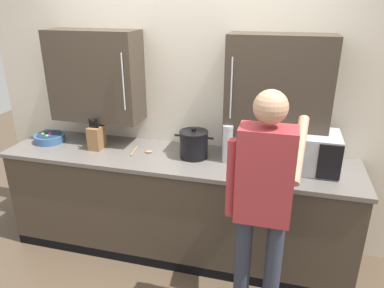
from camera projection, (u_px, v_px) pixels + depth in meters
back_wall_tiled at (186, 97)px, 3.21m from camera, size 3.80×0.44×2.63m
counter_unit at (177, 205)px, 3.26m from camera, size 3.04×0.68×0.95m
microwave_oven at (294, 150)px, 2.83m from camera, size 0.61×0.79×0.29m
wooden_spoon at (142, 151)px, 3.16m from camera, size 0.19×0.20×0.02m
stock_pot at (194, 144)px, 3.03m from camera, size 0.34×0.24×0.26m
fruit_bowl at (50, 138)px, 3.39m from camera, size 0.28×0.28×0.09m
knife_block at (96, 137)px, 3.21m from camera, size 0.11×0.15×0.29m
thermos_flask at (227, 144)px, 2.93m from camera, size 0.09×0.09×0.32m
person_figure at (263, 199)px, 2.24m from camera, size 0.48×0.54×1.73m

